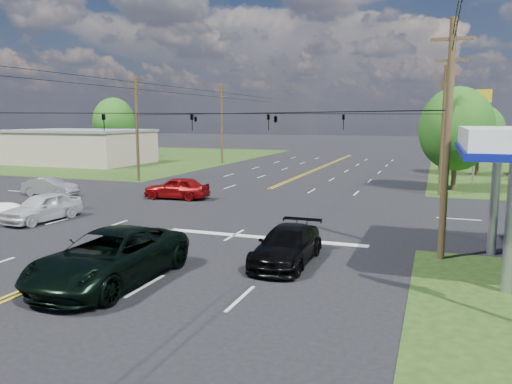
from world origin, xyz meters
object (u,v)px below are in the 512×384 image
at_px(pole_ne, 443,129).
at_px(pickup_white, 43,207).
at_px(retail_nw, 80,148).
at_px(tree_far_l, 114,122).
at_px(suv_black, 287,246).
at_px(pole_se, 447,138).
at_px(pole_nw, 137,127).
at_px(sedan_silver, 50,187).
at_px(pole_left_far, 222,123).
at_px(tree_right_b, 479,133).
at_px(tree_right_a, 456,129).
at_px(pickup_dkgreen, 110,257).
at_px(pole_right_far, 442,123).

distance_m(pole_ne, pickup_white, 27.51).
relative_size(retail_nw, tree_far_l, 1.83).
bearing_deg(tree_far_l, suv_black, -48.07).
relative_size(suv_black, pickup_white, 1.07).
height_order(pole_se, pole_nw, same).
relative_size(pickup_white, sedan_silver, 1.11).
bearing_deg(suv_black, pickup_white, 168.11).
bearing_deg(pickup_white, pole_left_far, 103.57).
xyz_separation_m(tree_right_b, tree_far_l, (-48.50, 8.00, 0.98)).
height_order(suv_black, pickup_white, pickup_white).
relative_size(retail_nw, pickup_white, 3.45).
bearing_deg(sedan_silver, pole_ne, -71.85).
bearing_deg(pole_nw, pole_ne, 0.00).
relative_size(pole_se, sedan_silver, 2.28).
distance_m(pole_se, pickup_white, 21.26).
bearing_deg(pole_ne, retail_nw, 163.18).
xyz_separation_m(pole_ne, tree_right_a, (1.00, 3.00, -0.05)).
distance_m(pole_nw, pole_ne, 26.00).
relative_size(pole_se, pole_left_far, 0.95).
xyz_separation_m(retail_nw, pole_nw, (17.00, -13.00, 2.92)).
relative_size(pickup_dkgreen, suv_black, 1.33).
height_order(pole_ne, tree_right_b, pole_ne).
height_order(pole_nw, pole_left_far, pole_left_far).
distance_m(tree_right_b, sedan_silver, 39.65).
distance_m(pole_nw, tree_far_l, 29.83).
bearing_deg(tree_far_l, tree_right_b, -9.37).
height_order(pole_right_far, tree_right_b, pole_right_far).
bearing_deg(sedan_silver, suv_black, -118.79).
distance_m(tree_right_b, pickup_dkgreen, 42.68).
relative_size(pole_right_far, tree_far_l, 1.15).
bearing_deg(suv_black, pole_nw, 134.64).
xyz_separation_m(retail_nw, suv_black, (37.27, -33.72, -1.28)).
height_order(tree_right_b, tree_far_l, tree_far_l).
height_order(retail_nw, sedan_silver, retail_nw).
xyz_separation_m(tree_right_a, suv_black, (-6.73, -23.72, -4.15)).
relative_size(pole_nw, suv_black, 1.91).
distance_m(pickup_white, sedan_silver, 9.71).
distance_m(pole_ne, tree_right_a, 3.16).
height_order(pole_left_far, pickup_dkgreen, pole_left_far).
distance_m(tree_right_b, tree_far_l, 49.17).
xyz_separation_m(pole_se, pole_left_far, (-26.00, 37.00, 0.25)).
distance_m(suv_black, sedan_silver, 23.88).
relative_size(tree_far_l, pickup_dkgreen, 1.32).
distance_m(pole_ne, pickup_dkgreen, 27.60).
bearing_deg(pole_right_far, pickup_white, -119.77).
height_order(pole_ne, tree_far_l, pole_ne).
bearing_deg(tree_right_b, pickup_dkgreen, -109.72).
bearing_deg(tree_far_l, sedan_silver, -61.48).
bearing_deg(pole_nw, pole_right_far, 36.16).
xyz_separation_m(suv_black, pickup_white, (-15.12, 3.26, 0.07)).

